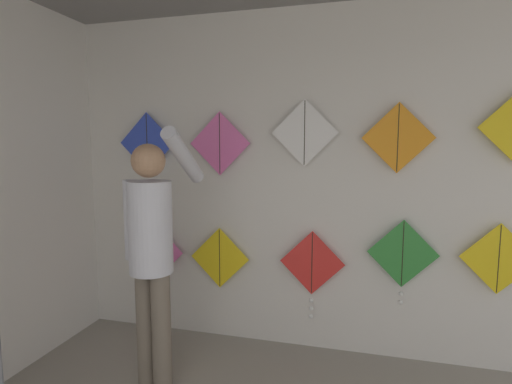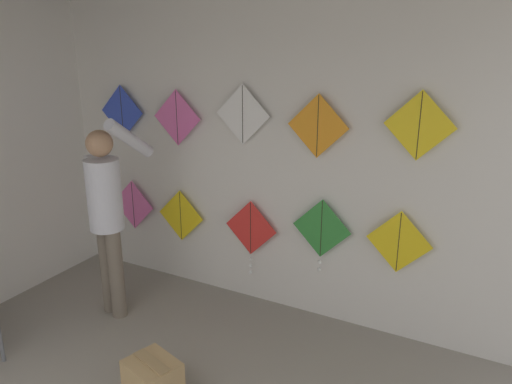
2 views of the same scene
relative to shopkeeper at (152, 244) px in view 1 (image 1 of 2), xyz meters
The scene contains 11 objects.
back_panel 1.35m from the shopkeeper, 42.12° to the left, with size 4.92×0.06×2.80m, color silver.
shopkeeper is the anchor object (origin of this frame).
kite_0 0.93m from the shopkeeper, 117.83° to the left, with size 0.53×0.01×0.53m.
kite_1 0.86m from the shopkeeper, 75.49° to the left, with size 0.53×0.01×0.53m.
kite_2 1.32m from the shopkeeper, 37.92° to the left, with size 0.53×0.04×0.74m.
kite_3 1.88m from the shopkeeper, 24.73° to the left, with size 0.53×0.04×0.67m.
kite_4 2.49m from the shopkeeper, 18.38° to the left, with size 0.53×0.01×0.53m.
kite_5 1.15m from the shopkeeper, 120.72° to the left, with size 0.53×0.01×0.53m.
kite_6 1.07m from the shopkeeper, 74.66° to the left, with size 0.53×0.01×0.53m.
kite_7 1.44m from the shopkeeper, 40.15° to the left, with size 0.53×0.01×0.53m.
kite_8 1.95m from the shopkeeper, 25.67° to the left, with size 0.53×0.01×0.53m.
Camera 1 is at (0.41, 0.32, 1.72)m, focal length 28.00 mm.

